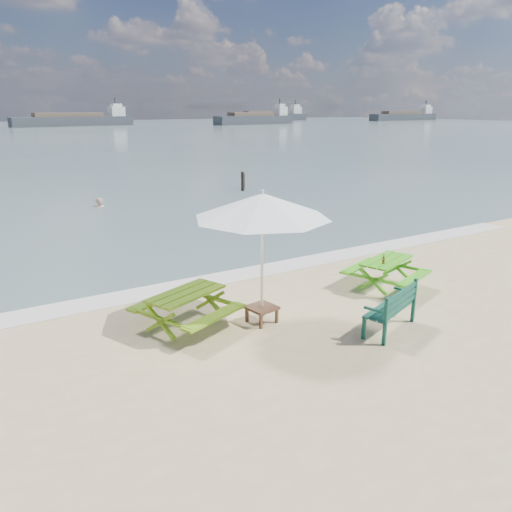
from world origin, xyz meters
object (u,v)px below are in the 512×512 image
park_bench (389,317)px  side_table (262,314)px  picnic_table_left (187,311)px  picnic_table_right (386,274)px  patio_umbrella (262,206)px  swimmer (100,217)px  beer_bottle (383,260)px

park_bench → side_table: bearing=140.2°
picnic_table_left → picnic_table_right: (5.03, -0.42, -0.01)m
side_table → patio_umbrella: 2.24m
picnic_table_left → side_table: picnic_table_left is taller
picnic_table_left → park_bench: size_ratio=1.45×
park_bench → side_table: (-1.94, 1.62, -0.09)m
side_table → swimmer: size_ratio=0.36×
side_table → beer_bottle: 3.36m
picnic_table_left → side_table: (1.41, -0.56, -0.18)m
swimmer → side_table: bearing=-91.8°
swimmer → picnic_table_left: bearing=-97.8°
beer_bottle → picnic_table_right: bearing=31.8°
picnic_table_left → park_bench: (3.35, -2.17, -0.09)m
side_table → swimmer: swimmer is taller
picnic_table_left → patio_umbrella: (1.41, -0.56, 2.06)m
park_bench → side_table: 2.53m
park_bench → patio_umbrella: patio_umbrella is taller
patio_umbrella → beer_bottle: size_ratio=12.98×
park_bench → swimmer: size_ratio=0.88×
picnic_table_left → beer_bottle: bearing=-7.5°
park_bench → beer_bottle: 2.13m
picnic_table_right → side_table: picnic_table_right is taller
beer_bottle → picnic_table_left: bearing=172.5°
side_table → beer_bottle: size_ratio=2.60×
side_table → patio_umbrella: (0.00, -0.00, 2.24)m
park_bench → picnic_table_right: bearing=46.1°
picnic_table_left → picnic_table_right: bearing=-4.8°
picnic_table_right → beer_bottle: beer_bottle is taller
beer_bottle → swimmer: bearing=101.2°
side_table → patio_umbrella: patio_umbrella is taller
patio_umbrella → swimmer: bearing=88.2°
side_table → swimmer: (0.46, 14.24, -0.65)m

